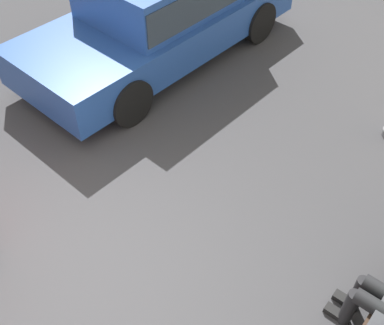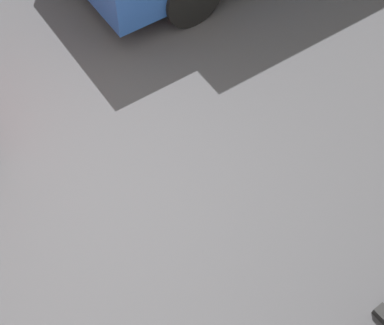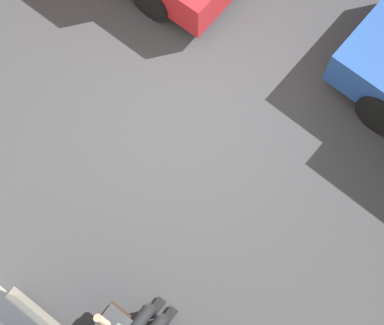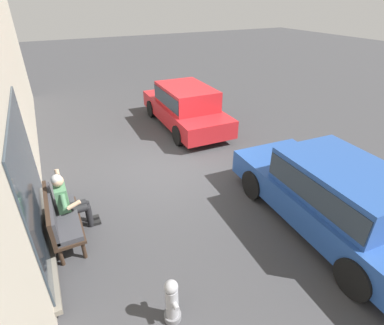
% 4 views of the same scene
% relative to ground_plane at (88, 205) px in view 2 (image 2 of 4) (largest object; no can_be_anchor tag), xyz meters
% --- Properties ---
extents(ground_plane, '(60.00, 60.00, 0.00)m').
position_rel_ground_plane_xyz_m(ground_plane, '(0.00, 0.00, 0.00)').
color(ground_plane, '#38383A').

